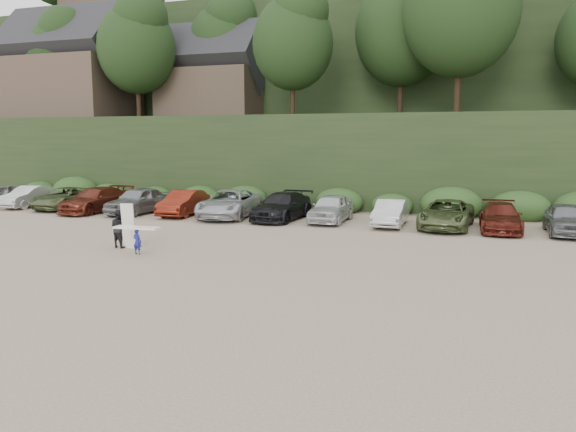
% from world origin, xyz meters
% --- Properties ---
extents(ground, '(120.00, 120.00, 0.00)m').
position_xyz_m(ground, '(0.00, 0.00, 0.00)').
color(ground, tan).
rests_on(ground, ground).
extents(hillside_backdrop, '(90.00, 41.50, 28.00)m').
position_xyz_m(hillside_backdrop, '(-0.26, 35.93, 11.22)').
color(hillside_backdrop, black).
rests_on(hillside_backdrop, ground).
extents(parked_cars, '(36.14, 6.17, 1.60)m').
position_xyz_m(parked_cars, '(-4.16, 10.10, 0.74)').
color(parked_cars, '#9A9A9E').
rests_on(parked_cars, ground).
extents(child_surfer, '(1.86, 0.64, 1.09)m').
position_xyz_m(child_surfer, '(-3.54, -0.34, 0.74)').
color(child_surfer, navy).
rests_on(child_surfer, ground).
extents(adult_surfer, '(1.27, 0.75, 1.88)m').
position_xyz_m(adult_surfer, '(-4.99, 0.60, 0.81)').
color(adult_surfer, black).
rests_on(adult_surfer, ground).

